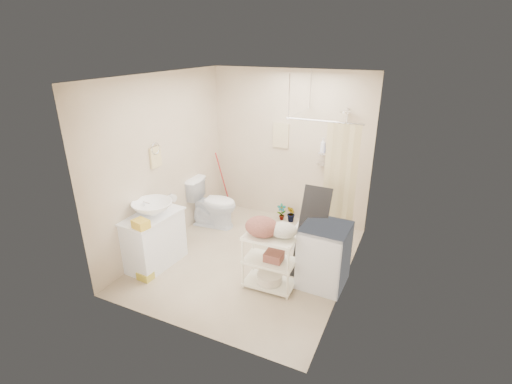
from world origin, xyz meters
The scene contains 23 objects.
floor centered at (0.00, 0.00, 0.00)m, with size 3.20×3.20×0.00m, color #BAA88B.
ceiling centered at (0.00, 0.00, 2.60)m, with size 2.80×3.20×0.04m, color silver.
wall_back centered at (0.00, 1.60, 1.30)m, with size 2.80×0.04×2.60m, color beige.
wall_front centered at (0.00, -1.60, 1.30)m, with size 2.80×0.04×2.60m, color beige.
wall_left centered at (-1.40, 0.00, 1.30)m, with size 0.04×3.20×2.60m, color beige.
wall_right centered at (1.40, 0.00, 1.30)m, with size 0.04×3.20×2.60m, color beige.
vanity centered at (-1.16, -0.67, 0.39)m, with size 0.50×0.88×0.78m, color silver.
sink centered at (-1.15, -0.64, 0.87)m, with size 0.55×0.55×0.19m, color white.
counter_basket centered at (-1.03, -1.02, 0.83)m, with size 0.20×0.16×0.11m, color gold.
floor_basket centered at (-1.05, -1.04, 0.08)m, with size 0.28×0.22×0.15m, color gold.
toilet centered at (-1.04, 0.73, 0.42)m, with size 0.47×0.83×0.84m, color white.
mop centered at (-1.31, 1.49, 0.55)m, with size 0.10×0.10×1.10m, color #B42426, non-canonical shape.
potted_plant_a centered at (-0.03, 1.41, 0.15)m, with size 0.16×0.11×0.31m, color brown.
potted_plant_b centered at (0.15, 1.41, 0.16)m, with size 0.17×0.14×0.31m, color brown.
hanging_towel centered at (-0.15, 1.58, 1.50)m, with size 0.28×0.03×0.42m, color #C7BC8F.
towel_ring centered at (-1.38, -0.20, 1.47)m, with size 0.04×0.22×0.34m, color #E1CB89, non-canonical shape.
tp_holder centered at (-1.36, 0.05, 0.72)m, with size 0.08×0.12×0.14m, color white, non-canonical shape.
shower centered at (0.85, 1.05, 1.05)m, with size 1.10×1.10×2.10m, color silver, non-canonical shape.
shampoo_bottle_a centered at (0.61, 1.51, 1.44)m, with size 0.09×0.09×0.23m, color silver.
shampoo_bottle_b centered at (0.70, 1.51, 1.40)m, with size 0.07×0.08×0.17m, color #354393.
washing_machine centered at (1.14, -0.11, 0.42)m, with size 0.58×0.60×0.85m, color silver.
laundry_rack centered at (0.53, -0.48, 0.45)m, with size 0.65×0.38×0.89m, color white, non-canonical shape.
ironing_board centered at (0.92, 0.01, 0.65)m, with size 0.37×0.11×1.30m, color black, non-canonical shape.
Camera 1 is at (2.08, -4.23, 3.00)m, focal length 26.00 mm.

